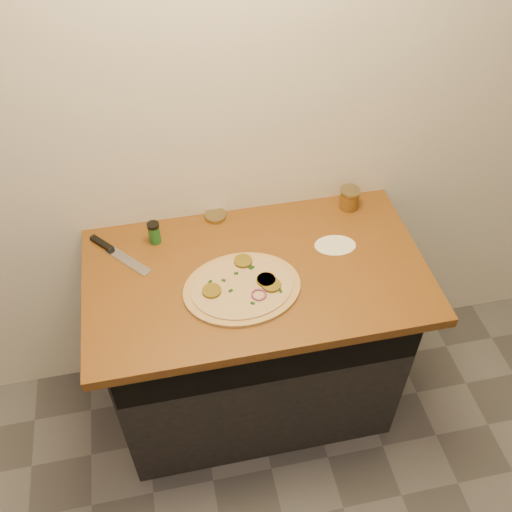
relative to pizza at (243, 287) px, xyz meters
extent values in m
cube|color=beige|center=(0.06, 0.41, 0.44)|extent=(4.00, 0.02, 2.70)
cube|color=black|center=(0.06, 0.11, -0.48)|extent=(1.10, 0.60, 0.86)
cube|color=brown|center=(0.06, 0.08, -0.03)|extent=(1.20, 0.70, 0.04)
cylinder|color=tan|center=(0.00, 0.00, 0.00)|extent=(0.42, 0.42, 0.01)
cylinder|color=beige|center=(0.00, 0.00, 0.01)|extent=(0.37, 0.37, 0.01)
cylinder|color=brown|center=(0.08, 0.01, 0.01)|extent=(0.06, 0.06, 0.01)
cylinder|color=brown|center=(0.02, 0.11, 0.01)|extent=(0.06, 0.06, 0.01)
cylinder|color=brown|center=(0.08, 0.01, 0.01)|extent=(0.06, 0.06, 0.01)
cylinder|color=brown|center=(-0.11, -0.01, 0.01)|extent=(0.06, 0.06, 0.01)
cylinder|color=brown|center=(0.09, -0.02, 0.01)|extent=(0.06, 0.06, 0.01)
torus|color=#6F295F|center=(0.04, -0.05, 0.01)|extent=(0.05, 0.05, 0.01)
torus|color=#6F295F|center=(0.09, 0.00, 0.01)|extent=(0.05, 0.05, 0.01)
cube|color=black|center=(0.05, 0.08, 0.01)|extent=(0.02, 0.02, 0.00)
cube|color=black|center=(0.12, -0.02, 0.01)|extent=(0.02, 0.02, 0.00)
cube|color=black|center=(0.04, 0.07, 0.01)|extent=(0.02, 0.02, 0.00)
cube|color=black|center=(-0.06, 0.04, 0.01)|extent=(0.02, 0.02, 0.00)
cube|color=black|center=(-0.11, 0.04, 0.01)|extent=(0.02, 0.02, 0.00)
cube|color=black|center=(-0.05, -0.01, 0.01)|extent=(0.02, 0.02, 0.00)
cube|color=black|center=(-0.01, 0.06, 0.01)|extent=(0.01, 0.01, 0.00)
cube|color=black|center=(0.12, -0.05, 0.01)|extent=(0.01, 0.02, 0.00)
cube|color=black|center=(0.02, -0.08, 0.01)|extent=(0.02, 0.02, 0.00)
cube|color=#B7BAC1|center=(-0.38, 0.21, -0.01)|extent=(0.16, 0.18, 0.00)
cube|color=black|center=(-0.47, 0.31, 0.00)|extent=(0.09, 0.10, 0.02)
cylinder|color=#938555|center=(-0.04, 0.38, 0.00)|extent=(0.09, 0.09, 0.02)
cylinder|color=#A21C10|center=(0.48, 0.34, 0.03)|extent=(0.07, 0.07, 0.07)
cylinder|color=#938555|center=(0.48, 0.34, 0.07)|extent=(0.08, 0.08, 0.01)
cylinder|color=#1D5D23|center=(-0.27, 0.29, 0.03)|extent=(0.04, 0.04, 0.08)
cylinder|color=black|center=(-0.27, 0.29, 0.07)|extent=(0.04, 0.04, 0.01)
cylinder|color=silver|center=(0.37, 0.14, -0.01)|extent=(0.17, 0.17, 0.00)
camera|label=1|loc=(-0.22, -1.26, 1.46)|focal=40.00mm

